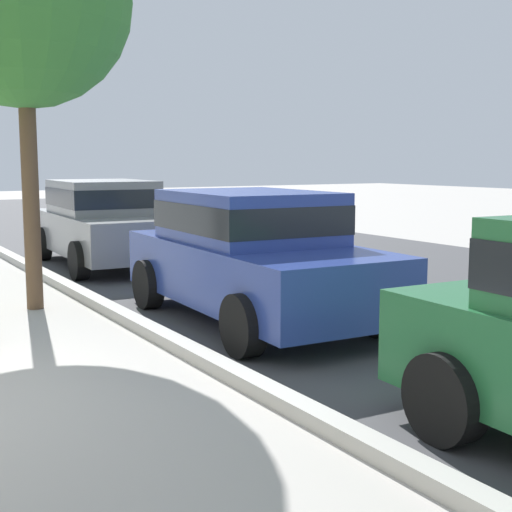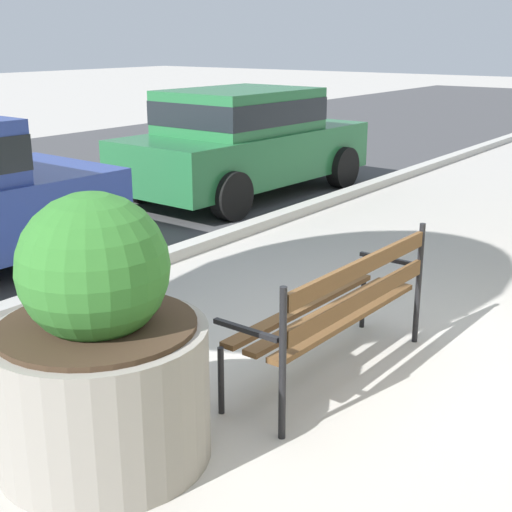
{
  "view_description": "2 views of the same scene",
  "coord_description": "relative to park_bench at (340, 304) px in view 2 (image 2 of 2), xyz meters",
  "views": [
    {
      "loc": [
        6.3,
        -0.05,
        1.93
      ],
      "look_at": [
        -0.84,
        4.24,
        0.8
      ],
      "focal_mm": 49.81,
      "sensor_mm": 36.0,
      "label": 1
    },
    {
      "loc": [
        -3.96,
        -2.1,
        2.27
      ],
      "look_at": [
        -0.04,
        0.81,
        0.75
      ],
      "focal_mm": 49.56,
      "sensor_mm": 36.0,
      "label": 2
    }
  ],
  "objects": [
    {
      "name": "curb_stone",
      "position": [
        0.04,
        2.79,
        -0.48
      ],
      "size": [
        60.0,
        0.2,
        0.12
      ],
      "primitive_type": "cube",
      "color": "#B2AFA8",
      "rests_on": "ground"
    },
    {
      "name": "parked_car_green",
      "position": [
        4.33,
        4.14,
        0.3
      ],
      "size": [
        4.16,
        2.05,
        1.56
      ],
      "color": "#236638",
      "rests_on": "ground"
    },
    {
      "name": "concrete_planter",
      "position": [
        -1.62,
        0.56,
        0.08
      ],
      "size": [
        1.19,
        1.19,
        1.52
      ],
      "color": "gray",
      "rests_on": "ground"
    },
    {
      "name": "park_bench",
      "position": [
        0.0,
        0.0,
        0.0
      ],
      "size": [
        1.81,
        0.58,
        0.95
      ],
      "color": "brown",
      "rests_on": "ground"
    },
    {
      "name": "ground_plane",
      "position": [
        0.04,
        -0.11,
        -0.54
      ],
      "size": [
        80.0,
        80.0,
        0.0
      ],
      "primitive_type": "plane",
      "color": "#ADA8A0"
    }
  ]
}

